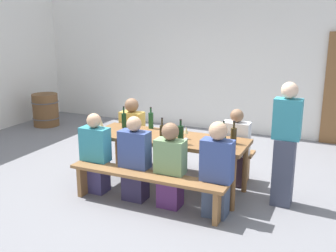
% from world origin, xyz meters
% --- Properties ---
extents(ground_plane, '(24.00, 24.00, 0.00)m').
position_xyz_m(ground_plane, '(0.00, 0.00, 0.00)').
color(ground_plane, slate).
extents(back_wall, '(14.00, 0.20, 3.20)m').
position_xyz_m(back_wall, '(0.00, 3.36, 1.60)').
color(back_wall, silver).
rests_on(back_wall, ground).
extents(tasting_table, '(2.18, 0.73, 0.75)m').
position_xyz_m(tasting_table, '(0.00, 0.00, 0.67)').
color(tasting_table, brown).
rests_on(tasting_table, ground).
extents(bench_near, '(2.08, 0.30, 0.45)m').
position_xyz_m(bench_near, '(0.00, -0.67, 0.36)').
color(bench_near, olive).
rests_on(bench_near, ground).
extents(bench_far, '(2.08, 0.30, 0.45)m').
position_xyz_m(bench_far, '(0.00, 0.67, 0.36)').
color(bench_far, olive).
rests_on(bench_far, ground).
extents(wine_bottle_0, '(0.08, 0.08, 0.30)m').
position_xyz_m(wine_bottle_0, '(0.90, 0.06, 0.86)').
color(wine_bottle_0, '#332814').
rests_on(wine_bottle_0, tasting_table).
extents(wine_bottle_1, '(0.06, 0.06, 0.31)m').
position_xyz_m(wine_bottle_1, '(0.01, -0.21, 0.86)').
color(wine_bottle_1, '#332814').
rests_on(wine_bottle_1, tasting_table).
extents(wine_bottle_2, '(0.07, 0.07, 0.32)m').
position_xyz_m(wine_bottle_2, '(-0.41, 0.30, 0.87)').
color(wine_bottle_2, '#194723').
rests_on(wine_bottle_2, tasting_table).
extents(wine_bottle_3, '(0.08, 0.08, 0.32)m').
position_xyz_m(wine_bottle_3, '(0.28, -0.22, 0.87)').
color(wine_bottle_3, '#143319').
rests_on(wine_bottle_3, tasting_table).
extents(wine_bottle_4, '(0.07, 0.07, 0.33)m').
position_xyz_m(wine_bottle_4, '(-0.78, 0.15, 0.87)').
color(wine_bottle_4, '#143319').
rests_on(wine_bottle_4, tasting_table).
extents(wine_bottle_5, '(0.07, 0.07, 0.33)m').
position_xyz_m(wine_bottle_5, '(0.81, -0.12, 0.87)').
color(wine_bottle_5, '#143319').
rests_on(wine_bottle_5, tasting_table).
extents(wine_glass_0, '(0.06, 0.06, 0.17)m').
position_xyz_m(wine_glass_0, '(-0.96, -0.17, 0.87)').
color(wine_glass_0, silver).
rests_on(wine_glass_0, tasting_table).
extents(wine_glass_1, '(0.06, 0.06, 0.17)m').
position_xyz_m(wine_glass_1, '(0.27, 0.00, 0.86)').
color(wine_glass_1, silver).
rests_on(wine_glass_1, tasting_table).
extents(seated_guest_near_0, '(0.39, 0.24, 1.10)m').
position_xyz_m(seated_guest_near_0, '(-0.84, -0.52, 0.52)').
color(seated_guest_near_0, '#3B3461').
rests_on(seated_guest_near_0, ground).
extents(seated_guest_near_1, '(0.40, 0.24, 1.12)m').
position_xyz_m(seated_guest_near_1, '(-0.24, -0.52, 0.53)').
color(seated_guest_near_1, '#2F2848').
rests_on(seated_guest_near_1, ground).
extents(seated_guest_near_2, '(0.38, 0.24, 1.09)m').
position_xyz_m(seated_guest_near_2, '(0.27, -0.52, 0.52)').
color(seated_guest_near_2, '#582C66').
rests_on(seated_guest_near_2, ground).
extents(seated_guest_near_3, '(0.38, 0.24, 1.17)m').
position_xyz_m(seated_guest_near_3, '(0.87, -0.52, 0.56)').
color(seated_guest_near_3, '#414E68').
rests_on(seated_guest_near_3, ground).
extents(seated_guest_far_0, '(0.37, 0.24, 1.13)m').
position_xyz_m(seated_guest_far_0, '(-0.86, 0.52, 0.54)').
color(seated_guest_far_0, '#283035').
rests_on(seated_guest_far_0, ground).
extents(seated_guest_far_1, '(0.38, 0.24, 1.11)m').
position_xyz_m(seated_guest_far_1, '(0.81, 0.52, 0.52)').
color(seated_guest_far_1, '#4E3745').
rests_on(seated_guest_far_1, ground).
extents(standing_host, '(0.33, 0.24, 1.58)m').
position_xyz_m(standing_host, '(1.54, 0.14, 0.77)').
color(standing_host, '#404559').
rests_on(standing_host, ground).
extents(wine_barrel, '(0.60, 0.60, 0.72)m').
position_xyz_m(wine_barrel, '(-3.93, 2.01, 0.36)').
color(wine_barrel, brown).
rests_on(wine_barrel, ground).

